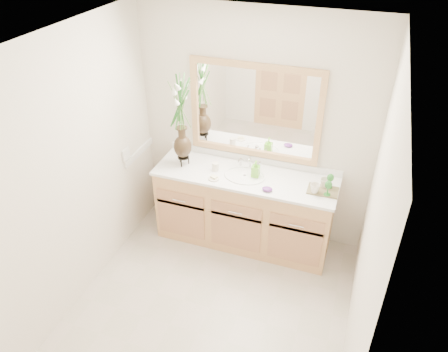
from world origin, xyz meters
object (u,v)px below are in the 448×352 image
at_px(tumbler, 215,166).
at_px(tray, 323,191).
at_px(flower_vase, 181,111).
at_px(soap_bottle, 256,170).

bearing_deg(tumbler, tray, -0.67).
xyz_separation_m(flower_vase, tumbler, (0.35, 0.00, -0.55)).
bearing_deg(tray, tumbler, 178.50).
bearing_deg(flower_vase, tumbler, 0.37).
xyz_separation_m(soap_bottle, tray, (0.67, -0.04, -0.07)).
distance_m(flower_vase, tray, 1.55).
relative_size(flower_vase, tumbler, 10.20).
xyz_separation_m(tumbler, soap_bottle, (0.41, 0.03, 0.03)).
relative_size(flower_vase, soap_bottle, 5.69).
distance_m(soap_bottle, tray, 0.68).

